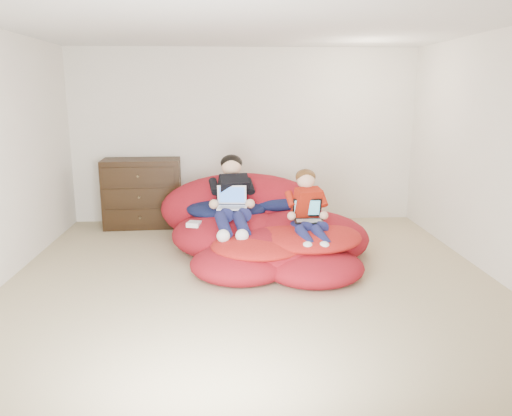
{
  "coord_description": "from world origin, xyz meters",
  "views": [
    {
      "loc": [
        -0.22,
        -4.81,
        1.88
      ],
      "look_at": [
        0.05,
        0.25,
        0.7
      ],
      "focal_mm": 35.0,
      "sensor_mm": 36.0,
      "label": 1
    }
  ],
  "objects_px": {
    "beanbag_pile": "(263,231)",
    "laptop_black": "(308,215)",
    "older_boy": "(232,194)",
    "laptop_white": "(232,202)",
    "younger_boy": "(308,208)",
    "dresser": "(143,193)"
  },
  "relations": [
    {
      "from": "beanbag_pile",
      "to": "laptop_black",
      "type": "distance_m",
      "value": 0.68
    },
    {
      "from": "older_boy",
      "to": "laptop_white",
      "type": "distance_m",
      "value": 0.12
    },
    {
      "from": "beanbag_pile",
      "to": "laptop_white",
      "type": "relative_size",
      "value": 7.08
    },
    {
      "from": "laptop_white",
      "to": "older_boy",
      "type": "bearing_deg",
      "value": 90.0
    },
    {
      "from": "younger_boy",
      "to": "laptop_white",
      "type": "bearing_deg",
      "value": 157.99
    },
    {
      "from": "dresser",
      "to": "laptop_white",
      "type": "relative_size",
      "value": 3.07
    },
    {
      "from": "beanbag_pile",
      "to": "laptop_white",
      "type": "distance_m",
      "value": 0.53
    },
    {
      "from": "younger_boy",
      "to": "laptop_white",
      "type": "xyz_separation_m",
      "value": [
        -0.83,
        0.34,
        -0.0
      ]
    },
    {
      "from": "laptop_white",
      "to": "laptop_black",
      "type": "distance_m",
      "value": 0.91
    },
    {
      "from": "beanbag_pile",
      "to": "younger_boy",
      "type": "bearing_deg",
      "value": -40.13
    },
    {
      "from": "dresser",
      "to": "older_boy",
      "type": "xyz_separation_m",
      "value": [
        1.26,
        -1.29,
        0.23
      ]
    },
    {
      "from": "laptop_black",
      "to": "beanbag_pile",
      "type": "bearing_deg",
      "value": 138.58
    },
    {
      "from": "beanbag_pile",
      "to": "laptop_white",
      "type": "xyz_separation_m",
      "value": [
        -0.37,
        -0.05,
        0.37
      ]
    },
    {
      "from": "dresser",
      "to": "older_boy",
      "type": "bearing_deg",
      "value": -45.67
    },
    {
      "from": "laptop_black",
      "to": "younger_boy",
      "type": "bearing_deg",
      "value": 90.0
    },
    {
      "from": "beanbag_pile",
      "to": "older_boy",
      "type": "relative_size",
      "value": 2.07
    },
    {
      "from": "beanbag_pile",
      "to": "older_boy",
      "type": "bearing_deg",
      "value": 173.86
    },
    {
      "from": "dresser",
      "to": "older_boy",
      "type": "relative_size",
      "value": 0.9
    },
    {
      "from": "dresser",
      "to": "younger_boy",
      "type": "relative_size",
      "value": 1.18
    },
    {
      "from": "dresser",
      "to": "beanbag_pile",
      "type": "xyz_separation_m",
      "value": [
        1.63,
        -1.33,
        -0.21
      ]
    },
    {
      "from": "beanbag_pile",
      "to": "older_boy",
      "type": "height_order",
      "value": "older_boy"
    },
    {
      "from": "dresser",
      "to": "laptop_black",
      "type": "xyz_separation_m",
      "value": [
        2.09,
        -1.74,
        0.08
      ]
    }
  ]
}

